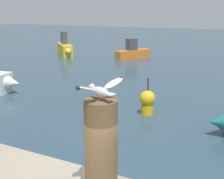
{
  "coord_description": "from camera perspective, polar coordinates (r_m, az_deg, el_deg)",
  "views": [
    {
      "loc": [
        2.28,
        -2.84,
        3.6
      ],
      "look_at": [
        0.9,
        -0.12,
        2.79
      ],
      "focal_mm": 47.84,
      "sensor_mm": 36.0,
      "label": 1
    }
  ],
  "objects": [
    {
      "name": "mooring_post",
      "position": [
        3.15,
        -2.1,
        -11.01
      ],
      "size": [
        0.34,
        0.34,
        1.03
      ],
      "primitive_type": "cylinder",
      "color": "brown",
      "rests_on": "harbor_quay"
    },
    {
      "name": "boat_yellow",
      "position": [
        24.82,
        -8.95,
        7.71
      ],
      "size": [
        2.94,
        2.86,
        1.94
      ],
      "color": "yellow",
      "rests_on": "ground_plane"
    },
    {
      "name": "boat_orange",
      "position": [
        23.43,
        4.37,
        7.16
      ],
      "size": [
        2.16,
        3.39,
        1.53
      ],
      "color": "orange",
      "rests_on": "ground_plane"
    },
    {
      "name": "channel_buoy",
      "position": [
        10.67,
        6.79,
        -2.26
      ],
      "size": [
        0.56,
        0.56,
        1.33
      ],
      "color": "yellow",
      "rests_on": "ground_plane"
    },
    {
      "name": "seagull",
      "position": [
        2.93,
        -2.27,
        0.06
      ],
      "size": [
        0.38,
        0.58,
        0.2
      ],
      "color": "tan",
      "rests_on": "mooring_post"
    }
  ]
}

